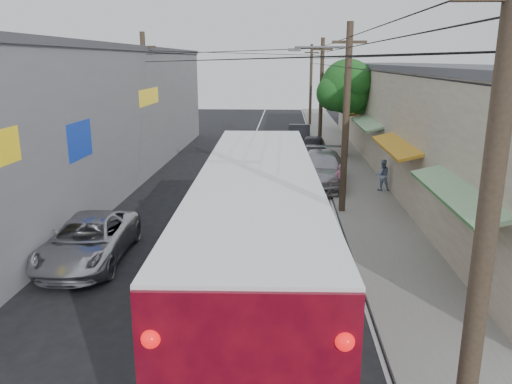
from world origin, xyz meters
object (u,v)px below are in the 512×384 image
Objects in this scene: jeepney at (88,240)px; pedestrian_near at (340,179)px; coach_bus at (258,238)px; parked_car_mid at (313,147)px; pedestrian_far at (382,175)px; parked_suv at (321,169)px; parked_car_far at (299,135)px.

jeepney is 12.63m from pedestrian_near.
coach_bus is 6.66m from jeepney.
pedestrian_far reaches higher than parked_car_mid.
parked_suv is (8.40, 10.88, 0.15)m from jeepney.
parked_suv is at bearing -62.61° from pedestrian_near.
pedestrian_near is (0.80, -10.23, 0.14)m from parked_car_mid.
parked_car_far is at bearing 99.76° from parked_suv.
jeepney is 3.35× the size of pedestrian_far.
pedestrian_far is at bearing -71.83° from parked_car_far.
parked_suv reaches higher than jeepney.
coach_bus is 2.25× the size of parked_suv.
coach_bus is at bearing -94.35° from parked_suv.
parked_suv is 4.03× the size of pedestrian_near.
jeepney reaches higher than parked_car_mid.
jeepney is 1.23× the size of parked_car_mid.
pedestrian_far is at bearing 64.12° from coach_bus.
parked_car_mid is at bearing 96.24° from parked_suv.
pedestrian_far is (11.40, 9.57, 0.17)m from jeepney.
parked_car_mid is 0.90× the size of parked_car_far.
parked_suv is 2.37m from pedestrian_near.
parked_car_far is 3.17× the size of pedestrian_near.
parked_suv is at bearing 77.52° from coach_bus.
pedestrian_far reaches higher than parked_car_far.
parked_suv is at bearing -27.18° from pedestrian_far.
pedestrian_near is (3.40, 11.66, -1.15)m from coach_bus.
jeepney is at bearing 150.74° from coach_bus.
pedestrian_near is (1.60, -15.22, 0.09)m from parked_car_far.
pedestrian_far reaches higher than jeepney.
parked_car_far reaches higher than parked_car_mid.
parked_car_far is 15.30m from pedestrian_near.
parked_suv reaches higher than pedestrian_far.
parked_suv is 8.00m from parked_car_mid.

